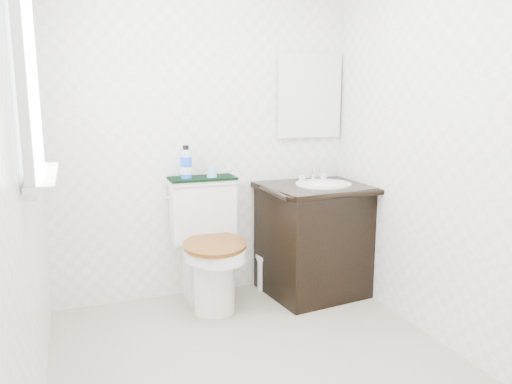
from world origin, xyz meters
TOP-DOWN VIEW (x-y plane):
  - floor at (0.00, 0.00)m, footprint 2.40×2.40m
  - wall_back at (0.00, 1.20)m, footprint 2.40×0.00m
  - wall_front at (0.00, -1.20)m, footprint 2.40×0.00m
  - wall_left at (-1.10, 0.00)m, footprint 0.00×2.40m
  - wall_right at (1.10, 0.00)m, footprint 0.00×2.40m
  - window at (-1.07, 0.25)m, footprint 0.02×0.70m
  - mirror at (0.82, 1.18)m, footprint 0.50×0.02m
  - toilet at (-0.05, 0.96)m, footprint 0.52×0.69m
  - vanity at (0.77, 0.90)m, footprint 0.84×0.74m
  - trash_bin at (0.45, 1.08)m, footprint 0.21×0.18m
  - towel at (-0.05, 1.09)m, footprint 0.47×0.22m
  - mouthwash_bottle at (-0.16, 1.08)m, footprint 0.08×0.08m
  - cup at (0.01, 1.06)m, footprint 0.07×0.07m
  - soap_bar at (0.72, 1.01)m, footprint 0.07×0.04m

SIDE VIEW (x-z plane):
  - floor at x=0.00m, z-range 0.00..0.00m
  - trash_bin at x=0.45m, z-range 0.00..0.27m
  - toilet at x=-0.05m, z-range -0.06..0.82m
  - vanity at x=0.77m, z-range -0.03..0.89m
  - soap_bar at x=0.72m, z-range 0.82..0.84m
  - towel at x=-0.05m, z-range 0.87..0.89m
  - cup at x=0.01m, z-range 0.89..0.98m
  - mouthwash_bottle at x=-0.16m, z-range 0.88..1.11m
  - wall_back at x=0.00m, z-range 0.00..2.40m
  - wall_front at x=0.00m, z-range 0.00..2.40m
  - wall_left at x=-1.10m, z-range 0.00..2.40m
  - wall_right at x=1.10m, z-range 0.00..2.40m
  - mirror at x=0.82m, z-range 1.15..1.75m
  - window at x=-1.07m, z-range 1.10..2.00m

